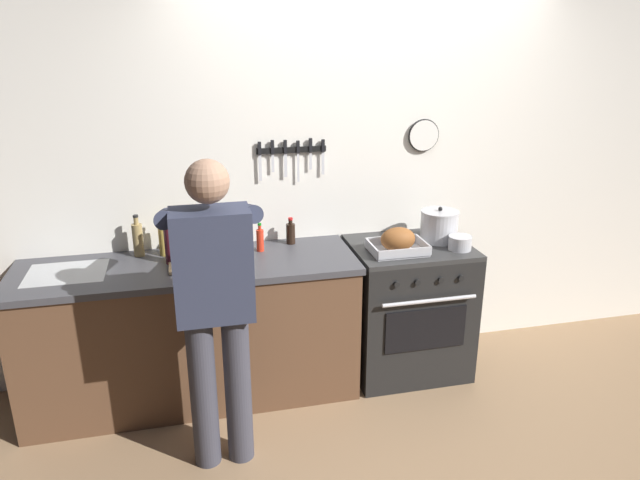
{
  "coord_description": "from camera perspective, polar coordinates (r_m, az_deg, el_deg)",
  "views": [
    {
      "loc": [
        -1.18,
        -2.36,
        2.2
      ],
      "look_at": [
        -0.42,
        0.85,
        1.04
      ],
      "focal_mm": 33.0,
      "sensor_mm": 36.0,
      "label": 1
    }
  ],
  "objects": [
    {
      "name": "stove",
      "position": [
        4.03,
        8.46,
        -6.52
      ],
      "size": [
        0.76,
        0.67,
        0.9
      ],
      "color": "black",
      "rests_on": "ground"
    },
    {
      "name": "bottle_hot_sauce",
      "position": [
        3.71,
        -5.83,
        0.04
      ],
      "size": [
        0.05,
        0.05,
        0.18
      ],
      "color": "red",
      "rests_on": "counter_block"
    },
    {
      "name": "counter_block",
      "position": [
        3.78,
        -12.41,
        -8.52
      ],
      "size": [
        2.03,
        0.65,
        0.9
      ],
      "color": "brown",
      "rests_on": "ground"
    },
    {
      "name": "cutting_board",
      "position": [
        3.55,
        -11.55,
        -2.27
      ],
      "size": [
        0.36,
        0.24,
        0.02
      ],
      "primitive_type": "cube",
      "color": "tan",
      "rests_on": "counter_block"
    },
    {
      "name": "ground_plane",
      "position": [
        3.44,
        10.81,
        -20.78
      ],
      "size": [
        8.0,
        8.0,
        0.0
      ],
      "primitive_type": "plane",
      "color": "#937251"
    },
    {
      "name": "wall_back",
      "position": [
        4.0,
        4.22,
        6.38
      ],
      "size": [
        6.0,
        0.13,
        2.6
      ],
      "color": "white",
      "rests_on": "ground"
    },
    {
      "name": "person_cook",
      "position": [
        2.99,
        -10.18,
        -5.6
      ],
      "size": [
        0.51,
        0.63,
        1.66
      ],
      "rotation": [
        0.0,
        0.0,
        1.59
      ],
      "color": "#383842",
      "rests_on": "ground"
    },
    {
      "name": "bottle_soy_sauce",
      "position": [
        3.82,
        -2.86,
        0.69
      ],
      "size": [
        0.06,
        0.06,
        0.18
      ],
      "color": "black",
      "rests_on": "counter_block"
    },
    {
      "name": "bottle_olive_oil",
      "position": [
        3.7,
        -12.12,
        0.21
      ],
      "size": [
        0.07,
        0.07,
        0.26
      ],
      "color": "#385623",
      "rests_on": "counter_block"
    },
    {
      "name": "bottle_wine_red",
      "position": [
        3.59,
        -14.32,
        -0.32
      ],
      "size": [
        0.07,
        0.07,
        0.3
      ],
      "color": "#47141E",
      "rests_on": "counter_block"
    },
    {
      "name": "stock_pot",
      "position": [
        3.95,
        11.48,
        1.37
      ],
      "size": [
        0.25,
        0.25,
        0.23
      ],
      "color": "#B7B7BC",
      "rests_on": "stove"
    },
    {
      "name": "bottle_cooking_oil",
      "position": [
        3.74,
        -14.84,
        0.19
      ],
      "size": [
        0.07,
        0.07,
        0.26
      ],
      "color": "gold",
      "rests_on": "counter_block"
    },
    {
      "name": "bottle_vinegar",
      "position": [
        3.77,
        -17.24,
        0.1
      ],
      "size": [
        0.06,
        0.06,
        0.26
      ],
      "color": "#997F4C",
      "rests_on": "counter_block"
    },
    {
      "name": "roasting_pan",
      "position": [
        3.7,
        7.56,
        -0.16
      ],
      "size": [
        0.35,
        0.26,
        0.16
      ],
      "color": "#B7B7BC",
      "rests_on": "stove"
    },
    {
      "name": "saucepan",
      "position": [
        3.83,
        13.41,
        -0.26
      ],
      "size": [
        0.15,
        0.15,
        0.09
      ],
      "color": "#B7B7BC",
      "rests_on": "stove"
    }
  ]
}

